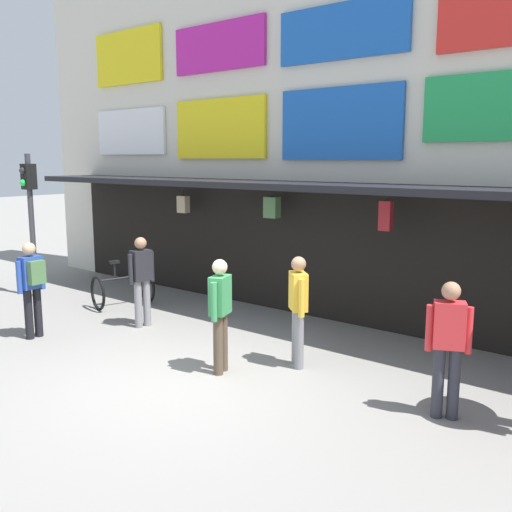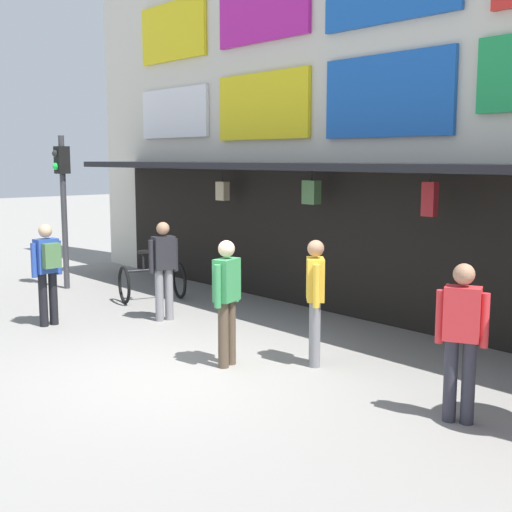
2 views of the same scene
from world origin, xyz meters
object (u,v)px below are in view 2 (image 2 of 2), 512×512
Objects in this scene: pedestrian_in_black at (461,334)px; bicycle_parked at (152,281)px; pedestrian_in_purple at (227,296)px; pedestrian_in_yellow at (164,265)px; pedestrian_in_white at (48,267)px; traffic_light_near at (63,187)px; pedestrian_in_red at (315,295)px.

bicycle_parked is at bearing 172.59° from pedestrian_in_black.
pedestrian_in_black is 1.00× the size of pedestrian_in_purple.
bicycle_parked is 0.78× the size of pedestrian_in_yellow.
pedestrian_in_white is 1.88m from pedestrian_in_yellow.
pedestrian_in_yellow and pedestrian_in_purple have the same top height.
pedestrian_in_white is (0.54, -2.34, 0.59)m from bicycle_parked.
traffic_light_near is at bearing 179.40° from pedestrian_in_yellow.
pedestrian_in_yellow is (0.93, 1.63, -0.04)m from pedestrian_in_white.
pedestrian_in_purple is (6.46, -0.85, -1.19)m from traffic_light_near.
pedestrian_in_yellow is (1.47, -0.71, 0.55)m from bicycle_parked.
bicycle_parked is at bearing 102.91° from pedestrian_in_white.
pedestrian_in_black is (5.80, -0.23, 0.00)m from pedestrian_in_yellow.
bicycle_parked is at bearing 159.90° from pedestrian_in_purple.
traffic_light_near reaches higher than pedestrian_in_red.
pedestrian_in_yellow is at bearing 163.21° from pedestrian_in_purple.
bicycle_parked is at bearing 172.72° from pedestrian_in_red.
pedestrian_in_purple is at bearing -129.46° from pedestrian_in_red.
pedestrian_in_black and pedestrian_in_purple have the same top height.
pedestrian_in_yellow is at bearing 177.69° from pedestrian_in_black.
pedestrian_in_white and pedestrian_in_yellow have the same top height.
pedestrian_in_black is at bearing 10.56° from pedestrian_in_purple.
pedestrian_in_purple reaches higher than bicycle_parked.
pedestrian_in_purple is at bearing -7.52° from traffic_light_near.
pedestrian_in_yellow reaches higher than bicycle_parked.
traffic_light_near reaches higher than pedestrian_in_black.
pedestrian_in_red is at bearing -7.28° from bicycle_parked.
pedestrian_in_black is (2.37, -0.32, 0.00)m from pedestrian_in_red.
pedestrian_in_black is at bearing -2.31° from pedestrian_in_yellow.
pedestrian_in_red is at bearing 21.44° from pedestrian_in_white.
pedestrian_in_yellow and pedestrian_in_red have the same top height.
pedestrian_in_white is 4.69m from pedestrian_in_red.
bicycle_parked is 4.47m from pedestrian_in_purple.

